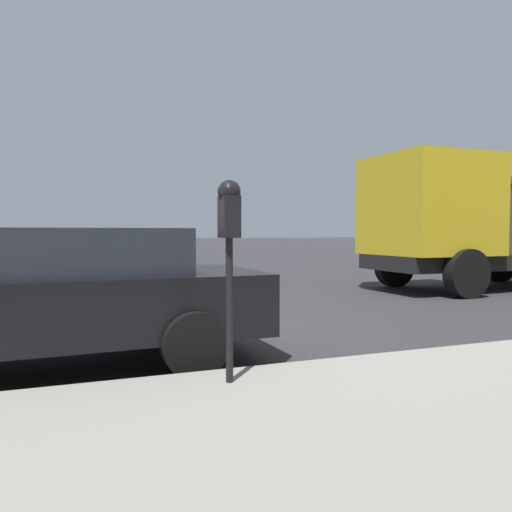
% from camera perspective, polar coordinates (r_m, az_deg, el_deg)
% --- Properties ---
extents(ground_plane, '(220.00, 220.00, 0.00)m').
position_cam_1_polar(ground_plane, '(6.68, -11.70, -9.31)').
color(ground_plane, '#333335').
extents(parking_meter, '(0.21, 0.19, 1.65)m').
position_cam_1_polar(parking_meter, '(4.05, -3.09, 3.24)').
color(parking_meter, black).
rests_on(parking_meter, sidewalk).
extents(car_black, '(2.10, 4.75, 1.43)m').
position_cam_1_polar(car_black, '(5.48, -24.01, -4.03)').
color(car_black, black).
rests_on(car_black, ground_plane).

